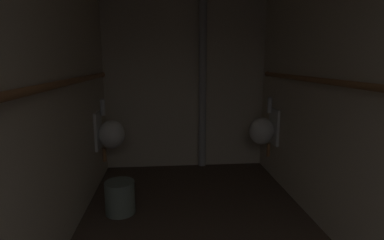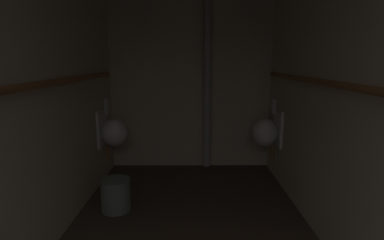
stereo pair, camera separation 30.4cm
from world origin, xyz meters
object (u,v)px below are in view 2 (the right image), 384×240
Objects in this scene: urinal_left_mid at (114,132)px; standpipe_back_wall at (209,82)px; waste_bin at (117,195)px; urinal_right_mid at (268,132)px.

urinal_left_mid is 0.33× the size of standpipe_back_wall.
urinal_left_mid is 1.37m from standpipe_back_wall.
waste_bin is at bearing -128.04° from standpipe_back_wall.
urinal_right_mid is at bearing 25.01° from waste_bin.
urinal_right_mid is 2.37× the size of waste_bin.
urinal_right_mid is at bearing -32.11° from standpipe_back_wall.
urinal_left_mid reaches higher than waste_bin.
standpipe_back_wall is at bearing 51.96° from waste_bin.
waste_bin is (0.20, -0.76, -0.46)m from urinal_left_mid.
urinal_left_mid is at bearing -158.48° from standpipe_back_wall.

